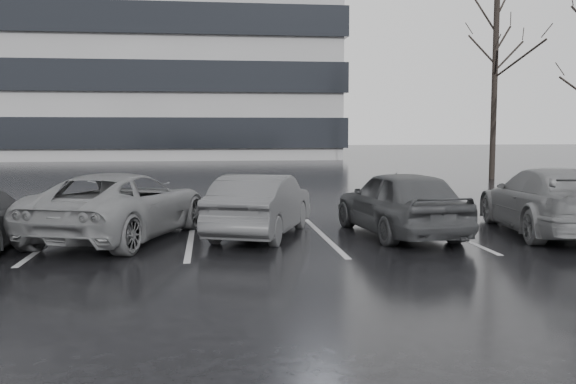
# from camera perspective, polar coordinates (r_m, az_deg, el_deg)

# --- Properties ---
(ground) EXTENTS (160.00, 160.00, 0.00)m
(ground) POSITION_cam_1_polar(r_m,az_deg,el_deg) (11.20, 2.39, -6.09)
(ground) COLOR black
(ground) RESTS_ON ground
(car_main) EXTENTS (2.17, 4.37, 1.43)m
(car_main) POSITION_cam_1_polar(r_m,az_deg,el_deg) (13.92, 9.90, -0.89)
(car_main) COLOR black
(car_main) RESTS_ON ground
(car_west_a) EXTENTS (2.66, 4.23, 1.32)m
(car_west_a) POSITION_cam_1_polar(r_m,az_deg,el_deg) (13.71, -2.42, -1.15)
(car_west_a) COLOR #2B2B2D
(car_west_a) RESTS_ON ground
(car_west_b) EXTENTS (3.81, 5.43, 1.38)m
(car_west_b) POSITION_cam_1_polar(r_m,az_deg,el_deg) (13.79, -14.66, -1.16)
(car_west_b) COLOR #535356
(car_west_b) RESTS_ON ground
(car_east) EXTENTS (2.75, 5.22, 1.44)m
(car_east) POSITION_cam_1_polar(r_m,az_deg,el_deg) (15.07, 22.29, -0.71)
(car_east) COLOR #535356
(car_east) RESTS_ON ground
(stall_stripes) EXTENTS (19.72, 5.00, 0.00)m
(stall_stripes) POSITION_cam_1_polar(r_m,az_deg,el_deg) (13.55, -2.69, -4.03)
(stall_stripes) COLOR #A3A3A6
(stall_stripes) RESTS_ON ground
(tree_north) EXTENTS (0.26, 0.26, 8.50)m
(tree_north) POSITION_cam_1_polar(r_m,az_deg,el_deg) (30.69, 17.88, 9.04)
(tree_north) COLOR black
(tree_north) RESTS_ON ground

